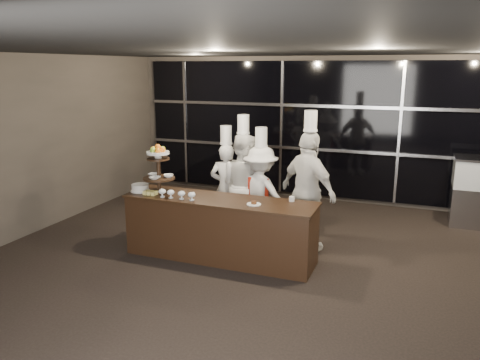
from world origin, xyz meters
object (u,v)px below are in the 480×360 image
at_px(display_stand, 158,165).
at_px(layer_cake, 140,188).
at_px(chef_b, 243,184).
at_px(chef_c, 261,193).
at_px(buffet_counter, 220,228).
at_px(chef_d, 308,191).
at_px(chef_a, 226,186).

xyz_separation_m(display_stand, layer_cake, (-0.31, -0.05, -0.37)).
xyz_separation_m(chef_b, chef_c, (0.34, -0.11, -0.09)).
distance_m(display_stand, chef_b, 1.51).
height_order(display_stand, layer_cake, display_stand).
height_order(chef_b, chef_c, chef_b).
xyz_separation_m(buffet_counter, chef_d, (1.12, 0.80, 0.48)).
bearing_deg(buffet_counter, chef_c, 72.42).
bearing_deg(display_stand, chef_c, 36.29).
relative_size(display_stand, chef_c, 0.40).
bearing_deg(buffet_counter, layer_cake, -177.82).
xyz_separation_m(buffet_counter, chef_c, (0.30, 0.96, 0.33)).
relative_size(buffet_counter, chef_b, 1.40).
bearing_deg(chef_d, chef_a, 168.03).
bearing_deg(chef_c, chef_b, 162.62).
bearing_deg(chef_d, layer_cake, -160.77).
bearing_deg(display_stand, chef_d, 20.63).
height_order(display_stand, chef_c, chef_c).
relative_size(buffet_counter, layer_cake, 9.47).
bearing_deg(layer_cake, chef_b, 41.20).
bearing_deg(chef_c, display_stand, -143.71).
xyz_separation_m(chef_a, chef_c, (0.67, -0.15, -0.01)).
distance_m(display_stand, layer_cake, 0.48).
height_order(layer_cake, chef_c, chef_c).
bearing_deg(chef_b, chef_c, -17.38).
xyz_separation_m(layer_cake, chef_c, (1.61, 1.01, -0.18)).
bearing_deg(layer_cake, buffet_counter, 2.18).
distance_m(buffet_counter, chef_c, 1.06).
bearing_deg(layer_cake, display_stand, 9.11).
relative_size(buffet_counter, chef_a, 1.54).
relative_size(layer_cake, chef_b, 0.15).
height_order(chef_c, chef_d, chef_d).
bearing_deg(display_stand, chef_b, 47.89).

